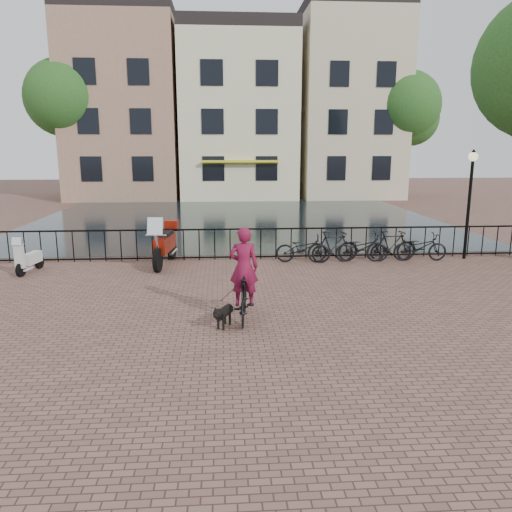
{
  "coord_description": "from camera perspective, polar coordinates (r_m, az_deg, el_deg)",
  "views": [
    {
      "loc": [
        -0.75,
        -7.93,
        3.61
      ],
      "look_at": [
        0.0,
        3.0,
        1.2
      ],
      "focal_mm": 35.0,
      "sensor_mm": 36.0,
      "label": 1
    }
  ],
  "objects": [
    {
      "name": "ground",
      "position": [
        8.74,
        1.38,
        -11.97
      ],
      "size": [
        100.0,
        100.0,
        0.0
      ],
      "primitive_type": "plane",
      "color": "brown",
      "rests_on": "ground"
    },
    {
      "name": "canal_water",
      "position": [
        25.5,
        -2.22,
        4.25
      ],
      "size": [
        20.0,
        20.0,
        0.0
      ],
      "primitive_type": "plane",
      "color": "black",
      "rests_on": "ground"
    },
    {
      "name": "railing",
      "position": [
        16.25,
        -1.21,
        1.38
      ],
      "size": [
        20.0,
        0.05,
        1.02
      ],
      "color": "black",
      "rests_on": "ground"
    },
    {
      "name": "canal_house_left",
      "position": [
        38.63,
        -14.58,
        16.15
      ],
      "size": [
        7.5,
        9.0,
        12.8
      ],
      "color": "#926B55",
      "rests_on": "ground"
    },
    {
      "name": "canal_house_mid",
      "position": [
        38.02,
        -2.13,
        15.83
      ],
      "size": [
        8.0,
        9.5,
        11.8
      ],
      "color": "beige",
      "rests_on": "ground"
    },
    {
      "name": "canal_house_right",
      "position": [
        39.16,
        10.16,
        16.66
      ],
      "size": [
        7.0,
        9.0,
        13.3
      ],
      "color": "beige",
      "rests_on": "ground"
    },
    {
      "name": "tree_far_left",
      "position": [
        36.54,
        -21.13,
        16.49
      ],
      "size": [
        5.04,
        5.04,
        9.27
      ],
      "color": "black",
      "rests_on": "ground"
    },
    {
      "name": "tree_far_right",
      "position": [
        37.29,
        16.74,
        16.11
      ],
      "size": [
        4.76,
        4.76,
        8.76
      ],
      "color": "black",
      "rests_on": "ground"
    },
    {
      "name": "lamp_post",
      "position": [
        17.49,
        23.31,
        7.36
      ],
      "size": [
        0.3,
        0.3,
        3.45
      ],
      "color": "black",
      "rests_on": "ground"
    },
    {
      "name": "cyclist",
      "position": [
        10.44,
        -1.4,
        -2.72
      ],
      "size": [
        0.77,
        1.74,
        2.33
      ],
      "rotation": [
        0.0,
        0.0,
        3.06
      ],
      "color": "black",
      "rests_on": "ground"
    },
    {
      "name": "dog",
      "position": [
        10.24,
        -3.67,
        -6.77
      ],
      "size": [
        0.52,
        0.78,
        0.5
      ],
      "rotation": [
        0.0,
        0.0,
        -0.42
      ],
      "color": "black",
      "rests_on": "ground"
    },
    {
      "name": "motorcycle",
      "position": [
        15.61,
        -10.39,
        1.94
      ],
      "size": [
        0.88,
        2.39,
        1.67
      ],
      "rotation": [
        0.0,
        0.0,
        -0.14
      ],
      "color": "maroon",
      "rests_on": "ground"
    },
    {
      "name": "scooter",
      "position": [
        15.94,
        -24.51,
        0.32
      ],
      "size": [
        0.58,
        1.3,
        1.17
      ],
      "rotation": [
        0.0,
        0.0,
        -0.18
      ],
      "color": "silver",
      "rests_on": "ground"
    },
    {
      "name": "parked_bike_0",
      "position": [
        15.86,
        5.4,
        0.85
      ],
      "size": [
        1.78,
        0.84,
        0.9
      ],
      "primitive_type": "imported",
      "rotation": [
        0.0,
        0.0,
        1.43
      ],
      "color": "black",
      "rests_on": "ground"
    },
    {
      "name": "parked_bike_1",
      "position": [
        16.03,
        8.76,
        1.07
      ],
      "size": [
        1.71,
        0.67,
        1.0
      ],
      "primitive_type": "imported",
      "rotation": [
        0.0,
        0.0,
        1.69
      ],
      "color": "black",
      "rests_on": "ground"
    },
    {
      "name": "parked_bike_2",
      "position": [
        16.27,
        12.02,
        0.93
      ],
      "size": [
        1.72,
        0.62,
        0.9
      ],
      "primitive_type": "imported",
      "rotation": [
        0.0,
        0.0,
        1.56
      ],
      "color": "black",
      "rests_on": "ground"
    },
    {
      "name": "parked_bike_3",
      "position": [
        16.55,
        15.19,
        1.13
      ],
      "size": [
        1.7,
        0.61,
        1.0
      ],
      "primitive_type": "imported",
      "rotation": [
        0.0,
        0.0,
        1.66
      ],
      "color": "black",
      "rests_on": "ground"
    },
    {
      "name": "parked_bike_4",
      "position": [
        16.89,
        18.23,
        0.99
      ],
      "size": [
        1.74,
        0.68,
        0.9
      ],
      "primitive_type": "imported",
      "rotation": [
        0.0,
        0.0,
        1.52
      ],
      "color": "black",
      "rests_on": "ground"
    }
  ]
}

